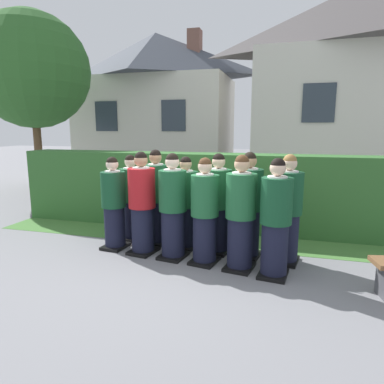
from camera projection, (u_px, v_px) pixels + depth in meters
name	position (u px, v px, depth m)	size (l,w,h in m)	color
ground_plane	(187.00, 260.00, 5.46)	(60.00, 60.00, 0.00)	slate
student_front_row_0	(114.00, 205.00, 5.90)	(0.41, 0.49, 1.59)	black
student_in_red_blazer	(142.00, 206.00, 5.65)	(0.47, 0.55, 1.70)	black
student_front_row_2	(173.00, 209.00, 5.44)	(0.46, 0.53, 1.69)	black
student_front_row_3	(205.00, 214.00, 5.23)	(0.46, 0.53, 1.64)	black
student_front_row_4	(241.00, 216.00, 4.99)	(0.47, 0.56, 1.70)	black
student_front_row_5	(275.00, 221.00, 4.74)	(0.45, 0.55, 1.67)	black
student_rear_row_0	(131.00, 200.00, 6.37)	(0.44, 0.51, 1.59)	black
student_rear_row_1	(156.00, 199.00, 6.15)	(0.45, 0.53, 1.70)	black
student_rear_row_2	(186.00, 205.00, 5.91)	(0.42, 0.50, 1.60)	black
student_rear_row_3	(218.00, 206.00, 5.69)	(0.45, 0.55, 1.66)	black
student_rear_row_4	(248.00, 208.00, 5.47)	(0.46, 0.56, 1.70)	black
student_rear_row_5	(287.00, 212.00, 5.25)	(0.46, 0.54, 1.68)	black
hedge	(213.00, 191.00, 7.12)	(8.47, 0.70, 1.56)	#33662D
school_building_main	(368.00, 86.00, 10.92)	(7.39, 3.54, 6.56)	beige
school_building_annex	(157.00, 105.00, 14.25)	(6.29, 3.79, 5.82)	beige
oak_tree_left	(32.00, 71.00, 10.43)	(3.46, 3.46, 5.51)	brown
lawn_strip	(204.00, 239.00, 6.50)	(8.47, 0.90, 0.01)	#477A38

